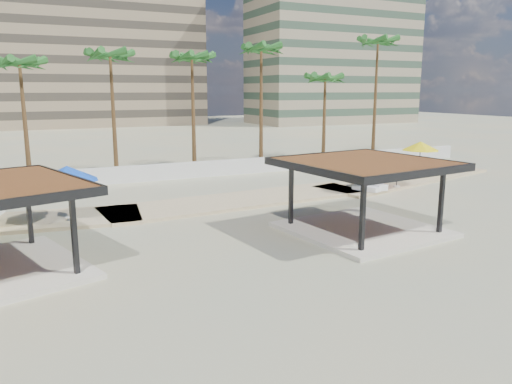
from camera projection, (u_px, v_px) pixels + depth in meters
ground at (263, 237)px, 22.26m from camera, size 200.00×200.00×0.00m
promenade at (236, 199)px, 29.87m from camera, size 44.45×7.97×0.24m
boundary_wall at (166, 172)px, 36.29m from camera, size 56.00×0.30×1.20m
building_mid at (92, 46)px, 90.03m from camera, size 38.00×16.00×30.40m
building_east at (334, 33)px, 97.40m from camera, size 32.00×15.00×36.40m
pavilion_central at (364, 189)px, 22.73m from camera, size 7.31×7.31×3.34m
umbrella_c at (398, 158)px, 32.38m from camera, size 3.33×3.33×2.26m
umbrella_d at (366, 159)px, 31.19m from camera, size 2.83×2.83×2.36m
umbrella_e at (421, 146)px, 37.42m from camera, size 3.67×3.67×2.48m
umbrella_f at (67, 173)px, 24.10m from camera, size 3.79×3.79×2.68m
lounger_b at (371, 185)px, 32.37m from camera, size 0.92×2.38×0.88m
lounger_c at (366, 188)px, 31.64m from camera, size 1.19×1.96×0.71m
lounger_d at (372, 180)px, 34.15m from camera, size 1.07×2.16×0.78m
palm_c at (20, 68)px, 32.88m from camera, size 3.00×3.00×9.01m
palm_d at (110, 61)px, 35.99m from camera, size 3.00×3.00×9.72m
palm_e at (192, 62)px, 38.09m from camera, size 3.00×3.00×9.69m
palm_f at (261, 54)px, 40.64m from camera, size 3.00×3.00×10.53m
palm_g at (325, 81)px, 43.24m from camera, size 3.00×3.00×8.27m
palm_h at (378, 47)px, 45.68m from camera, size 3.00×3.00×11.62m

